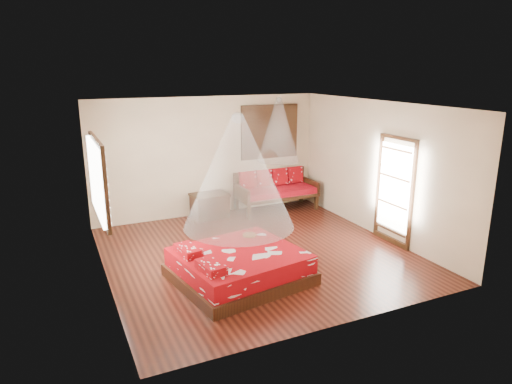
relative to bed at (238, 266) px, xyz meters
The scene contains 10 objects.
room 1.64m from the bed, 49.65° to the left, with size 5.54×5.54×2.84m.
bed is the anchor object (origin of this frame).
daybed 4.05m from the bed, 54.30° to the left, with size 1.97×0.87×0.98m.
storage_chest 3.41m from the bed, 78.84° to the left, with size 0.87×0.66×0.57m.
shutter_panel 4.62m from the bed, 56.84° to the left, with size 1.52×0.06×1.32m.
window_left 2.66m from the bed, 150.70° to the left, with size 0.10×1.74×1.34m.
glazed_door 3.58m from the bed, ahead, with size 0.08×1.02×2.16m.
wine_tray 0.83m from the bed, 52.29° to the left, with size 0.25×0.25×0.20m.
mosquito_net_main 1.60m from the bed, ahead, with size 1.78×1.78×1.80m, color white.
mosquito_net_daybed 4.30m from the bed, 53.11° to the left, with size 1.01×1.01×1.50m, color white.
Camera 1 is at (-3.41, -7.34, 3.45)m, focal length 32.00 mm.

